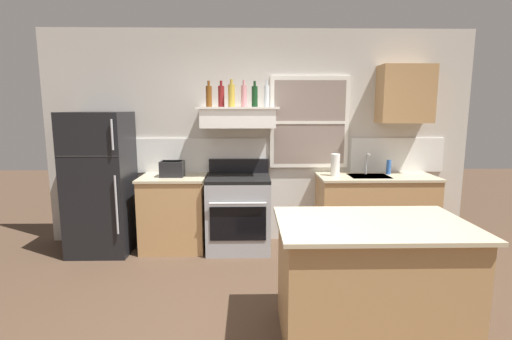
{
  "coord_description": "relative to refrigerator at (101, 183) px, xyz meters",
  "views": [
    {
      "loc": [
        -0.13,
        -2.69,
        1.74
      ],
      "look_at": [
        -0.05,
        1.2,
        1.1
      ],
      "focal_mm": 26.84,
      "sensor_mm": 36.0,
      "label": 1
    }
  ],
  "objects": [
    {
      "name": "bottle_red_label_wine",
      "position": [
        1.45,
        0.14,
        1.03
      ],
      "size": [
        0.07,
        0.07,
        0.31
      ],
      "color": "maroon",
      "rests_on": "range_hood_shelf"
    },
    {
      "name": "refrigerator",
      "position": [
        0.0,
        0.0,
        0.0
      ],
      "size": [
        0.7,
        0.72,
        1.69
      ],
      "color": "black",
      "rests_on": "ground_plane"
    },
    {
      "name": "sink_faucet",
      "position": [
        3.25,
        0.16,
        0.24
      ],
      "size": [
        0.03,
        0.17,
        0.28
      ],
      "color": "silver",
      "rests_on": "counter_right_with_sink"
    },
    {
      "name": "bottle_champagne_gold_foil",
      "position": [
        1.57,
        0.08,
        1.04
      ],
      "size": [
        0.08,
        0.08,
        0.32
      ],
      "color": "#B29333",
      "rests_on": "range_hood_shelf"
    },
    {
      "name": "ground_plane",
      "position": [
        1.9,
        -1.84,
        -0.84
      ],
      "size": [
        16.0,
        16.0,
        0.0
      ],
      "primitive_type": "plane",
      "color": "#4C3828"
    },
    {
      "name": "kitchen_island",
      "position": [
        2.68,
        -1.85,
        -0.39
      ],
      "size": [
        1.4,
        0.9,
        0.91
      ],
      "color": "tan",
      "rests_on": "ground_plane"
    },
    {
      "name": "upper_cabinet_right",
      "position": [
        3.7,
        0.2,
        1.06
      ],
      "size": [
        0.64,
        0.32,
        0.7
      ],
      "color": "tan"
    },
    {
      "name": "counter_right_with_sink",
      "position": [
        3.35,
        0.06,
        -0.39
      ],
      "size": [
        1.43,
        0.63,
        0.91
      ],
      "color": "tan",
      "rests_on": "ground_plane"
    },
    {
      "name": "bottle_rose_pink",
      "position": [
        1.72,
        0.08,
        1.03
      ],
      "size": [
        0.07,
        0.07,
        0.31
      ],
      "color": "#C67F84",
      "rests_on": "range_hood_shelf"
    },
    {
      "name": "counter_left_of_stove",
      "position": [
        0.85,
        0.06,
        -0.39
      ],
      "size": [
        0.79,
        0.63,
        0.91
      ],
      "color": "tan",
      "rests_on": "ground_plane"
    },
    {
      "name": "stove_range",
      "position": [
        1.65,
        0.02,
        -0.38
      ],
      "size": [
        0.76,
        0.69,
        1.09
      ],
      "color": "#9EA0A5",
      "rests_on": "ground_plane"
    },
    {
      "name": "bottle_dark_green_wine",
      "position": [
        1.85,
        0.11,
        1.03
      ],
      "size": [
        0.07,
        0.07,
        0.3
      ],
      "color": "#143819",
      "rests_on": "range_hood_shelf"
    },
    {
      "name": "dish_soap_bottle",
      "position": [
        3.53,
        0.16,
        0.16
      ],
      "size": [
        0.06,
        0.06,
        0.18
      ],
      "primitive_type": "cylinder",
      "color": "blue",
      "rests_on": "counter_right_with_sink"
    },
    {
      "name": "toaster",
      "position": [
        0.85,
        0.05,
        0.17
      ],
      "size": [
        0.3,
        0.2,
        0.19
      ],
      "color": "black",
      "rests_on": "counter_left_of_stove"
    },
    {
      "name": "bottle_clear_tall",
      "position": [
        1.99,
        0.07,
        1.03
      ],
      "size": [
        0.06,
        0.06,
        0.31
      ],
      "color": "silver",
      "rests_on": "range_hood_shelf"
    },
    {
      "name": "range_hood_shelf",
      "position": [
        1.65,
        0.12,
        0.78
      ],
      "size": [
        0.96,
        0.52,
        0.24
      ],
      "color": "white"
    },
    {
      "name": "bottle_amber_wine",
      "position": [
        1.3,
        0.14,
        1.03
      ],
      "size": [
        0.07,
        0.07,
        0.31
      ],
      "color": "brown",
      "rests_on": "range_hood_shelf"
    },
    {
      "name": "back_wall",
      "position": [
        1.93,
        0.39,
        0.51
      ],
      "size": [
        5.4,
        0.11,
        2.7
      ],
      "color": "beige",
      "rests_on": "ground_plane"
    },
    {
      "name": "paper_towel_roll",
      "position": [
        2.83,
        0.06,
        0.2
      ],
      "size": [
        0.11,
        0.11,
        0.27
      ],
      "primitive_type": "cylinder",
      "color": "white",
      "rests_on": "counter_right_with_sink"
    }
  ]
}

